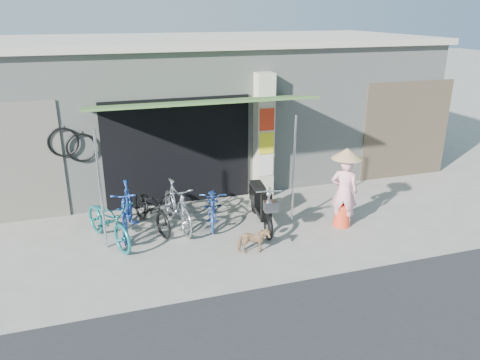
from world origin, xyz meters
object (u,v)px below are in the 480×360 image
object	(u,v)px
bike_silver	(177,205)
street_dog	(253,241)
bike_black	(151,209)
bike_navy	(213,205)
nun	(344,188)
moped	(261,204)
bike_teal	(108,221)
bike_blue	(127,209)

from	to	relation	value
bike_silver	street_dog	size ratio (longest dim) A/B	2.77
bike_black	bike_navy	bearing A→B (deg)	-22.38
street_dog	nun	world-z (taller)	nun
bike_silver	moped	world-z (taller)	moped
bike_navy	moped	distance (m)	1.02
bike_black	moped	xyz separation A→B (m)	(2.23, -0.53, 0.02)
bike_black	bike_navy	distance (m)	1.31
bike_teal	bike_blue	world-z (taller)	bike_blue
bike_teal	nun	world-z (taller)	nun
bike_teal	street_dog	world-z (taller)	bike_teal
bike_silver	street_dog	world-z (taller)	bike_silver
bike_black	street_dog	distance (m)	2.37
bike_teal	bike_blue	distance (m)	0.52
bike_navy	bike_blue	bearing A→B (deg)	-166.87
bike_teal	bike_navy	bearing A→B (deg)	-15.42
moped	nun	size ratio (longest dim) A/B	1.07
bike_silver	bike_navy	distance (m)	0.79
bike_blue	bike_black	world-z (taller)	bike_blue
bike_teal	bike_navy	world-z (taller)	bike_teal
street_dog	moped	xyz separation A→B (m)	(0.57, 1.15, 0.21)
moped	bike_navy	bearing A→B (deg)	162.67
nun	moped	bearing A→B (deg)	14.33
bike_blue	bike_silver	distance (m)	1.02
bike_navy	street_dog	world-z (taller)	bike_navy
moped	bike_blue	bearing A→B (deg)	177.30
bike_silver	street_dog	bearing A→B (deg)	-61.78
street_dog	nun	distance (m)	2.36
bike_teal	bike_navy	xyz separation A→B (m)	(2.19, 0.29, -0.05)
bike_blue	bike_silver	world-z (taller)	bike_blue
bike_blue	street_dog	bearing A→B (deg)	-27.07
bike_blue	moped	xyz separation A→B (m)	(2.74, -0.47, -0.05)
street_dog	moped	size ratio (longest dim) A/B	0.33
nun	street_dog	bearing A→B (deg)	48.11
bike_blue	nun	distance (m)	4.51
bike_blue	moped	distance (m)	2.78
bike_blue	street_dog	world-z (taller)	bike_blue
bike_black	moped	bearing A→B (deg)	-31.06
bike_black	moped	size ratio (longest dim) A/B	0.93
bike_teal	moped	bearing A→B (deg)	-25.42
bike_navy	street_dog	xyz separation A→B (m)	(0.36, -1.57, -0.15)
bike_silver	street_dog	xyz separation A→B (m)	(1.15, -1.53, -0.25)
nun	bike_blue	bearing A→B (deg)	20.02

